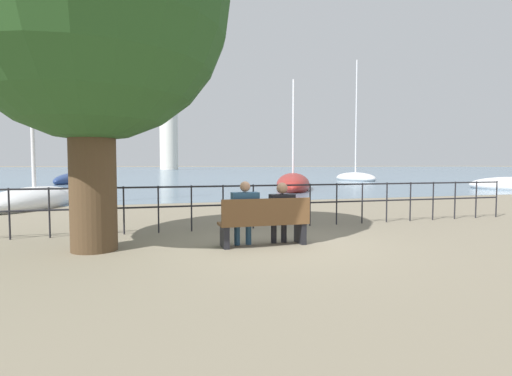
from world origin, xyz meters
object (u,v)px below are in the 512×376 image
Objects in this scene: seated_person_left at (245,211)px; sailboat_1 at (293,184)px; shade_tree at (89,2)px; seated_person_right at (281,210)px; sailboat_0 at (76,179)px; sailboat_4 at (35,199)px; park_bench at (264,223)px; harbor_lighthouse at (169,135)px; sailboat_5 at (355,177)px.

sailboat_1 reaches higher than seated_person_left.
shade_tree is 4.98m from seated_person_right.
shade_tree is 0.76× the size of sailboat_1.
seated_person_right is at bearing -90.88° from sailboat_1.
sailboat_0 is (-7.71, 29.55, -0.33)m from seated_person_right.
sailboat_4 is at bearing -73.40° from sailboat_0.
sailboat_1 reaches higher than seated_person_right.
park_bench is at bearing -11.59° from seated_person_left.
harbor_lighthouse is at bearing 85.37° from shade_tree.
sailboat_0 reaches higher than sailboat_5.
seated_person_right is (3.37, -0.40, -3.65)m from shade_tree.
park_bench is 0.20× the size of sailboat_4.
shade_tree is 0.80× the size of sailboat_4.
sailboat_1 is at bearing -29.87° from sailboat_0.
sailboat_4 is 0.35× the size of harbor_lighthouse.
seated_person_left is 126.82m from harbor_lighthouse.
sailboat_1 is at bearing 65.52° from seated_person_left.
park_bench is at bearing -168.07° from seated_person_right.
harbor_lighthouse is at bearing 86.75° from park_bench.
park_bench is 0.43m from seated_person_right.
shade_tree is 4.93m from park_bench.
sailboat_0 reaches higher than park_bench.
seated_person_left is at bearing -42.31° from sailboat_4.
sailboat_5 reaches higher than sailboat_1.
harbor_lighthouse is at bearing 86.58° from seated_person_left.
sailboat_5 is (20.98, 27.01, -4.00)m from shade_tree.
sailboat_5 is (17.98, 27.49, -0.13)m from park_bench.
seated_person_left is (-0.36, 0.07, 0.24)m from park_bench.
sailboat_1 is 14.92m from sailboat_4.
sailboat_0 is (-4.34, 29.15, -3.98)m from shade_tree.
sailboat_4 is 118.38m from harbor_lighthouse.
shade_tree is 29.74m from sailboat_0.
seated_person_left is at bearing -64.15° from sailboat_0.
sailboat_4 is (-2.89, 8.60, -4.04)m from shade_tree.
sailboat_0 is at bearing -98.55° from harbor_lighthouse.
seated_person_left is at bearing -8.70° from shade_tree.
sailboat_4 is at bearing 108.54° from shade_tree.
park_bench is 0.07× the size of harbor_lighthouse.
sailboat_0 is 1.43× the size of sailboat_4.
harbor_lighthouse is at bearing 93.09° from sailboat_5.
sailboat_0 is 20.60m from sailboat_4.
park_bench is 1.43× the size of seated_person_right.
park_bench is 17.90m from sailboat_1.
sailboat_4 reaches higher than shade_tree.
harbor_lighthouse is at bearing 86.91° from seated_person_right.
seated_person_left reaches higher than park_bench.
sailboat_0 reaches higher than shade_tree.
harbor_lighthouse is at bearing 111.43° from sailboat_1.
sailboat_5 reaches higher than park_bench.
sailboat_0 is (-6.99, 29.56, -0.34)m from seated_person_left.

